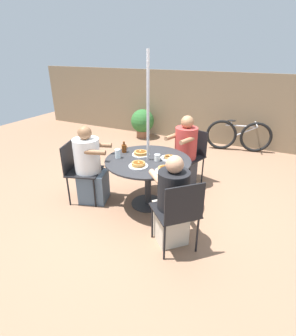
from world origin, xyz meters
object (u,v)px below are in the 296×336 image
Objects in this scene: drinking_glass_a at (118,154)px; bicycle at (238,136)px; potted_shrub at (143,122)px; patio_chair_north at (79,168)px; pancake_plate_b at (138,165)px; pancake_plate_d at (165,170)px; syrup_bottle at (124,148)px; diner_east at (172,204)px; diner_south at (184,155)px; diner_north at (90,169)px; pancake_plate_a at (141,153)px; coffee_cup at (157,157)px; patio_chair_south at (191,153)px; patio_chair_east at (178,210)px; patio_table at (148,167)px; pancake_plate_c at (170,158)px.

drinking_glass_a is 0.09× the size of bicycle.
bicycle is 2.41m from potted_shrub.
pancake_plate_b is at bearing 75.15° from patio_chair_north.
pancake_plate_d is 1.53× the size of syrup_bottle.
diner_south reaches higher than diner_east.
potted_shrub reaches higher than bicycle.
pancake_plate_d is (0.38, 0.00, 0.00)m from pancake_plate_b.
diner_north reaches higher than bicycle.
patio_chair_north is 0.95m from pancake_plate_a.
syrup_bottle is (0.54, 0.43, 0.25)m from patio_chair_north.
bicycle is at bearing 41.86° from diner_east.
coffee_cup is 0.13× the size of potted_shrub.
coffee_cup is 3.36m from potted_shrub.
patio_chair_south is 1.20m from syrup_bottle.
patio_chair_north is at bearing -152.10° from pancake_plate_a.
pancake_plate_b is at bearing 93.65° from diner_south.
pancake_plate_a is at bearing 113.17° from pancake_plate_b.
patio_chair_north reaches higher than drinking_glass_a.
syrup_bottle is at bearing 172.20° from coffee_cup.
diner_north is 0.78m from pancake_plate_a.
pancake_plate_a is 2.73× the size of coffee_cup.
pancake_plate_b is at bearing 106.06° from diner_east.
patio_chair_south is 3.56× the size of pancake_plate_d.
potted_shrub is (-2.40, -0.08, 0.06)m from bicycle.
patio_chair_east is at bearing -51.72° from coffee_cup.
patio_chair_south is 0.18m from diner_south.
pancake_plate_b is (-0.32, -1.26, 0.21)m from patio_chair_south.
diner_east is 0.49m from pancake_plate_d.
patio_table is 0.85× the size of bicycle.
pancake_plate_b is at bearing 93.15° from patio_chair_south.
potted_shrub is (-1.58, 3.16, -0.34)m from pancake_plate_b.
diner_south is at bearing 62.06° from patio_chair_east.
patio_chair_north is 0.66m from drinking_glass_a.
patio_table is 0.87m from diner_north.
diner_north is 4.59× the size of pancake_plate_d.
diner_south is 1.04m from syrup_bottle.
patio_chair_north and patio_chair_east have the same top height.
patio_chair_south is 2.04m from bicycle.
diner_south is 0.69m from pancake_plate_c.
syrup_bottle is at bearing 155.65° from pancake_plate_d.
potted_shrub is at bearing 175.40° from diner_north.
pancake_plate_a is 0.43m from pancake_plate_c.
drinking_glass_a is at bearing -162.56° from patio_table.
patio_table is 1.04m from patio_chair_south.
coffee_cup is at bearing -114.90° from bicycle.
diner_south is 4.68× the size of pancake_plate_d.
diner_south is at bearing 58.81° from diner_east.
pancake_plate_c is (0.26, 0.16, 0.13)m from patio_table.
potted_shrub reaches higher than patio_table.
pancake_plate_c is at bearing -112.99° from bicycle.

